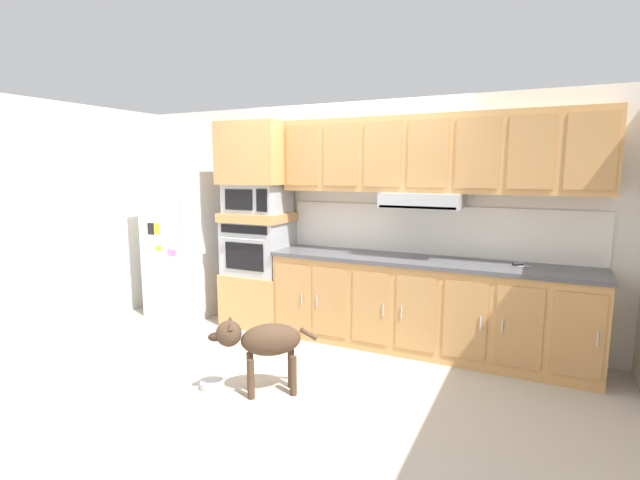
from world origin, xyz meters
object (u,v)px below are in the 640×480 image
at_px(refrigerator, 185,244).
at_px(dog, 262,341).
at_px(dog_food_bowl, 212,385).
at_px(screwdriver, 518,264).
at_px(built_in_oven, 259,247).
at_px(microwave, 258,198).

relative_size(refrigerator, dog, 2.42).
height_order(refrigerator, dog_food_bowl, refrigerator).
height_order(screwdriver, dog_food_bowl, screwdriver).
bearing_deg(dog_food_bowl, refrigerator, 136.67).
relative_size(built_in_oven, dog, 0.96).
bearing_deg(dog, refrigerator, -71.08).
bearing_deg(screwdriver, refrigerator, -177.97).
height_order(built_in_oven, screwdriver, built_in_oven).
xyz_separation_m(built_in_oven, screwdriver, (2.75, 0.07, 0.03)).
bearing_deg(built_in_oven, microwave, -0.77).
distance_m(built_in_oven, dog_food_bowl, 1.90).
relative_size(built_in_oven, microwave, 1.09).
relative_size(refrigerator, microwave, 2.73).
xyz_separation_m(refrigerator, built_in_oven, (1.04, 0.07, 0.02)).
bearing_deg(screwdriver, microwave, -178.60).
bearing_deg(refrigerator, dog_food_bowl, -43.33).
distance_m(refrigerator, dog_food_bowl, 2.37).
height_order(built_in_oven, dog, built_in_oven).
bearing_deg(dog, dog_food_bowl, -21.83).
height_order(refrigerator, dog, refrigerator).
xyz_separation_m(refrigerator, dog_food_bowl, (1.61, -1.52, -0.85)).
bearing_deg(refrigerator, built_in_oven, 3.71).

